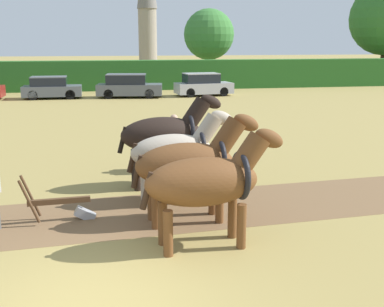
{
  "coord_description": "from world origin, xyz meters",
  "views": [
    {
      "loc": [
        0.33,
        -6.59,
        3.83
      ],
      "look_at": [
        2.42,
        4.8,
        1.1
      ],
      "focal_mm": 45.0,
      "sensor_mm": 36.0,
      "label": 1
    }
  ],
  "objects_px": {
    "draft_horse_lead_left": "(208,181)",
    "parked_car_center": "(129,86)",
    "draft_horse_trail_right": "(166,134)",
    "farmer_beside_team": "(174,138)",
    "draft_horse_trail_left": "(177,151)",
    "parked_car_center_left": "(51,88)",
    "draft_horse_lead_right": "(191,163)",
    "parked_car_center_right": "(203,85)",
    "tree_center": "(209,35)",
    "plow": "(65,206)"
  },
  "relations": [
    {
      "from": "draft_horse_lead_left",
      "to": "parked_car_center_right",
      "type": "xyz_separation_m",
      "value": [
        5.08,
        25.13,
        -0.52
      ]
    },
    {
      "from": "draft_horse_trail_right",
      "to": "plow",
      "type": "bearing_deg",
      "value": -142.4
    },
    {
      "from": "tree_center",
      "to": "parked_car_center_left",
      "type": "xyz_separation_m",
      "value": [
        -12.76,
        -8.8,
        -3.62
      ]
    },
    {
      "from": "draft_horse_lead_right",
      "to": "parked_car_center_left",
      "type": "bearing_deg",
      "value": 98.54
    },
    {
      "from": "tree_center",
      "to": "parked_car_center",
      "type": "height_order",
      "value": "tree_center"
    },
    {
      "from": "draft_horse_lead_left",
      "to": "parked_car_center_left",
      "type": "bearing_deg",
      "value": 98.08
    },
    {
      "from": "draft_horse_lead_right",
      "to": "draft_horse_trail_left",
      "type": "bearing_deg",
      "value": 90.18
    },
    {
      "from": "draft_horse_trail_left",
      "to": "parked_car_center_left",
      "type": "xyz_separation_m",
      "value": [
        -5.14,
        22.63,
        -0.53
      ]
    },
    {
      "from": "draft_horse_lead_right",
      "to": "parked_car_center",
      "type": "xyz_separation_m",
      "value": [
        -0.06,
        23.64,
        -0.52
      ]
    },
    {
      "from": "draft_horse_lead_left",
      "to": "parked_car_center_left",
      "type": "xyz_separation_m",
      "value": [
        -5.31,
        25.33,
        -0.57
      ]
    },
    {
      "from": "draft_horse_lead_right",
      "to": "parked_car_center_left",
      "type": "distance_m",
      "value": 24.55
    },
    {
      "from": "parked_car_center_left",
      "to": "parked_car_center",
      "type": "bearing_deg",
      "value": -4.71
    },
    {
      "from": "draft_horse_lead_right",
      "to": "draft_horse_trail_left",
      "type": "distance_m",
      "value": 1.35
    },
    {
      "from": "draft_horse_lead_left",
      "to": "parked_car_center",
      "type": "xyz_separation_m",
      "value": [
        -0.14,
        24.99,
        -0.52
      ]
    },
    {
      "from": "tree_center",
      "to": "draft_horse_lead_left",
      "type": "bearing_deg",
      "value": -102.32
    },
    {
      "from": "parked_car_center_right",
      "to": "farmer_beside_team",
      "type": "bearing_deg",
      "value": -110.93
    },
    {
      "from": "farmer_beside_team",
      "to": "parked_car_center_right",
      "type": "bearing_deg",
      "value": 74.08
    },
    {
      "from": "draft_horse_lead_right",
      "to": "draft_horse_trail_right",
      "type": "height_order",
      "value": "draft_horse_trail_right"
    },
    {
      "from": "tree_center",
      "to": "parked_car_center",
      "type": "xyz_separation_m",
      "value": [
        -7.6,
        -9.13,
        -3.57
      ]
    },
    {
      "from": "farmer_beside_team",
      "to": "parked_car_center_left",
      "type": "relative_size",
      "value": 0.44
    },
    {
      "from": "plow",
      "to": "parked_car_center",
      "type": "xyz_separation_m",
      "value": [
        2.61,
        23.14,
        0.45
      ]
    },
    {
      "from": "draft_horse_trail_right",
      "to": "farmer_beside_team",
      "type": "xyz_separation_m",
      "value": [
        0.43,
        1.47,
        -0.42
      ]
    },
    {
      "from": "draft_horse_lead_right",
      "to": "farmer_beside_team",
      "type": "xyz_separation_m",
      "value": [
        0.25,
        4.17,
        -0.29
      ]
    },
    {
      "from": "farmer_beside_team",
      "to": "parked_car_center_right",
      "type": "xyz_separation_m",
      "value": [
        4.91,
        19.62,
        -0.23
      ]
    },
    {
      "from": "draft_horse_trail_left",
      "to": "plow",
      "type": "height_order",
      "value": "draft_horse_trail_left"
    },
    {
      "from": "plow",
      "to": "draft_horse_lead_right",
      "type": "bearing_deg",
      "value": -14.38
    },
    {
      "from": "tree_center",
      "to": "draft_horse_trail_left",
      "type": "distance_m",
      "value": 32.49
    },
    {
      "from": "parked_car_center_right",
      "to": "draft_horse_lead_right",
      "type": "bearing_deg",
      "value": -109.12
    },
    {
      "from": "draft_horse_trail_left",
      "to": "parked_car_center",
      "type": "bearing_deg",
      "value": 86.16
    },
    {
      "from": "parked_car_center",
      "to": "farmer_beside_team",
      "type": "bearing_deg",
      "value": -81.25
    },
    {
      "from": "farmer_beside_team",
      "to": "parked_car_center",
      "type": "distance_m",
      "value": 19.48
    },
    {
      "from": "plow",
      "to": "parked_car_center",
      "type": "height_order",
      "value": "parked_car_center"
    },
    {
      "from": "draft_horse_lead_left",
      "to": "parked_car_center_left",
      "type": "distance_m",
      "value": 25.89
    },
    {
      "from": "draft_horse_trail_right",
      "to": "farmer_beside_team",
      "type": "bearing_deg",
      "value": 69.9
    },
    {
      "from": "draft_horse_trail_left",
      "to": "parked_car_center_left",
      "type": "bearing_deg",
      "value": 99.02
    },
    {
      "from": "draft_horse_trail_right",
      "to": "parked_car_center",
      "type": "bearing_deg",
      "value": 85.92
    },
    {
      "from": "draft_horse_trail_left",
      "to": "draft_horse_lead_left",
      "type": "bearing_deg",
      "value": -90.08
    },
    {
      "from": "draft_horse_trail_right",
      "to": "parked_car_center_right",
      "type": "relative_size",
      "value": 0.69
    },
    {
      "from": "parked_car_center",
      "to": "tree_center",
      "type": "bearing_deg",
      "value": 58.07
    },
    {
      "from": "draft_horse_trail_left",
      "to": "draft_horse_trail_right",
      "type": "bearing_deg",
      "value": 89.92
    },
    {
      "from": "draft_horse_lead_left",
      "to": "parked_car_center_right",
      "type": "bearing_deg",
      "value": 74.8
    },
    {
      "from": "draft_horse_lead_right",
      "to": "farmer_beside_team",
      "type": "bearing_deg",
      "value": 82.79
    },
    {
      "from": "tree_center",
      "to": "draft_horse_trail_right",
      "type": "distance_m",
      "value": 31.19
    },
    {
      "from": "draft_horse_lead_right",
      "to": "parked_car_center_right",
      "type": "height_order",
      "value": "draft_horse_lead_right"
    },
    {
      "from": "farmer_beside_team",
      "to": "parked_car_center_right",
      "type": "height_order",
      "value": "farmer_beside_team"
    },
    {
      "from": "draft_horse_trail_left",
      "to": "plow",
      "type": "relative_size",
      "value": 1.7
    },
    {
      "from": "tree_center",
      "to": "farmer_beside_team",
      "type": "height_order",
      "value": "tree_center"
    },
    {
      "from": "parked_car_center_right",
      "to": "parked_car_center_left",
      "type": "bearing_deg",
      "value": 172.06
    },
    {
      "from": "draft_horse_lead_left",
      "to": "draft_horse_trail_right",
      "type": "distance_m",
      "value": 4.06
    },
    {
      "from": "draft_horse_lead_left",
      "to": "parked_car_center_left",
      "type": "height_order",
      "value": "draft_horse_lead_left"
    }
  ]
}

